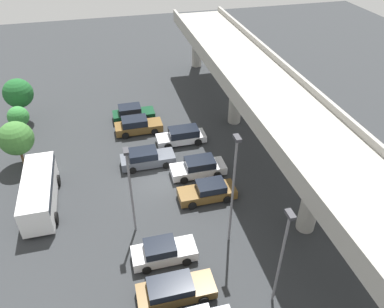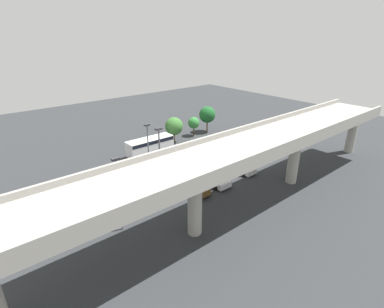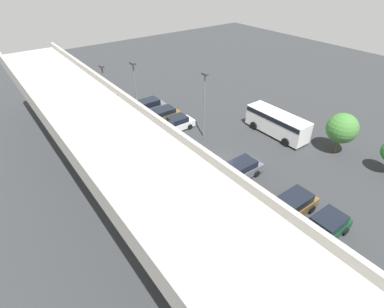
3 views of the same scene
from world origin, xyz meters
TOP-DOWN VIEW (x-y plane):
  - ground_plane at (0.00, 0.00)m, footprint 101.96×101.96m
  - highway_overpass at (-0.00, 9.79)m, footprint 48.91×6.27m
  - parked_car_0 at (-11.17, -0.72)m, footprint 2.12×4.45m
  - parked_car_1 at (-8.37, -0.53)m, footprint 2.12×4.78m
  - parked_car_2 at (-5.40, 3.47)m, footprint 2.05×4.81m
  - parked_car_3 at (-2.61, -0.46)m, footprint 2.09×4.84m
  - parked_car_4 at (3.05, 3.67)m, footprint 2.06×4.65m
  - parked_car_5 at (8.18, -0.96)m, footprint 2.00×4.35m
  - parked_car_6 at (11.20, -0.83)m, footprint 2.05×4.83m
  - parked_car_7 at (14.00, -0.46)m, footprint 2.14×4.88m
  - parked_car_8 at (-0.16, 3.75)m, footprint 2.12×4.80m
  - shuttle_bus at (0.58, -9.31)m, footprint 7.36×2.56m
  - lamp_post_near_aisle at (7.62, 3.93)m, footprint 0.70×0.35m
  - lamp_post_mid_lot at (5.05, -2.47)m, footprint 0.70×0.35m
  - lamp_post_by_overpass at (12.88, 4.97)m, footprint 0.70×0.35m
  - tree_front_left at (-13.71, -12.02)m, footprint 3.03×3.03m
  - tree_front_centre at (-10.29, -11.85)m, footprint 2.05×2.05m
  - tree_front_far_right at (-5.54, -11.38)m, footprint 3.02×3.02m

SIDE VIEW (x-z plane):
  - ground_plane at x=0.00m, z-range 0.00..0.00m
  - parked_car_6 at x=11.20m, z-range -0.02..1.38m
  - parked_car_5 at x=8.18m, z-range -0.06..1.47m
  - parked_car_4 at x=3.05m, z-range -0.05..1.47m
  - parked_car_0 at x=-11.17m, z-range -0.06..1.53m
  - parked_car_8 at x=-0.16m, z-range -0.04..1.52m
  - parked_car_3 at x=-2.61m, z-range -0.05..1.54m
  - parked_car_2 at x=-5.40m, z-range -0.02..1.54m
  - parked_car_1 at x=-8.37m, z-range -0.05..1.61m
  - parked_car_7 at x=14.00m, z-range -0.05..1.64m
  - shuttle_bus at x=0.58m, z-range 0.25..2.79m
  - tree_front_centre at x=-10.29m, z-range 0.66..4.05m
  - tree_front_far_right at x=-5.54m, z-range 0.63..4.92m
  - tree_front_left at x=-13.71m, z-range 0.87..5.64m
  - lamp_post_mid_lot at x=5.05m, z-range 0.67..7.91m
  - lamp_post_by_overpass at x=12.88m, z-range 0.68..8.11m
  - lamp_post_near_aisle at x=7.62m, z-range 0.70..9.54m
  - highway_overpass at x=0.00m, z-range 2.46..10.33m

